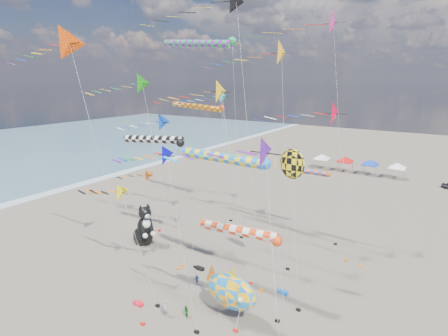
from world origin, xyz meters
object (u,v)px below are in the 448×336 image
person_adult (165,309)px  child_green (186,312)px  cat_inflatable (144,224)px  fish_inflatable (231,291)px  child_blue (197,280)px

person_adult → child_green: (1.49, 0.83, -0.22)m
cat_inflatable → fish_inflatable: bearing=0.7°
child_green → child_blue: size_ratio=0.98×
cat_inflatable → child_green: cat_inflatable is taller
cat_inflatable → person_adult: cat_inflatable is taller
cat_inflatable → fish_inflatable: size_ratio=0.87×
child_green → child_blue: (-2.13, 4.25, 0.01)m
fish_inflatable → person_adult: 5.72m
fish_inflatable → person_adult: bearing=-150.1°
fish_inflatable → person_adult: (-4.68, -2.69, -1.87)m
cat_inflatable → fish_inflatable: 16.81m
fish_inflatable → child_blue: (-5.32, 2.38, -2.08)m
child_blue → person_adult: bearing=-137.1°
fish_inflatable → person_adult: fish_inflatable is taller
fish_inflatable → child_blue: fish_inflatable is taller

